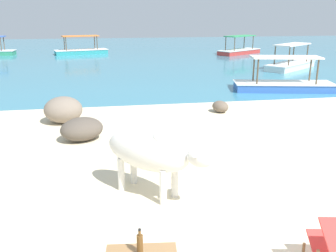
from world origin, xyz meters
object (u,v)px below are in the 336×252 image
Objects in this scene: cow at (150,152)px; boat_red at (239,50)px; boat_teal at (81,50)px; bottle at (140,244)px; boat_blue at (283,83)px; boat_white at (291,64)px.

boat_red reaches higher than cow.
boat_red is at bearing 110.78° from cow.
boat_red is 0.96× the size of boat_teal.
cow is 22.00m from boat_red.
bottle is 0.08× the size of boat_blue.
boat_white is 7.37m from boat_red.
boat_white is 0.94× the size of boat_blue.
cow is at bearing 81.71° from boat_teal.
boat_red is at bearing -126.49° from boat_white.
boat_teal is at bearing -43.03° from boat_red.
boat_white is at bearing 57.72° from boat_red.
boat_teal is at bearing 140.36° from cow.
cow is 0.46× the size of boat_white.
boat_white is at bearing 126.40° from boat_teal.
boat_red is (9.24, 22.17, -0.25)m from bottle.
boat_blue is 1.03× the size of boat_red.
cow reaches higher than bottle.
boat_white is 0.94× the size of boat_teal.
boat_teal is (-8.23, 14.52, 0.00)m from boat_blue.
bottle is 11.49m from boat_blue.
boat_white is (9.37, 14.81, -0.25)m from bottle.
cow is 0.43× the size of boat_teal.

